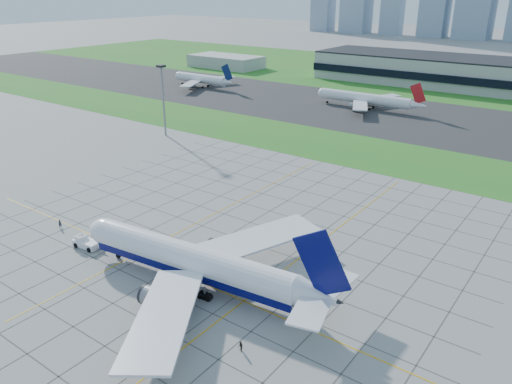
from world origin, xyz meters
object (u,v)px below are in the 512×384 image
at_px(crew_far, 241,347).
at_px(distant_jet_1, 366,99).
at_px(pushback_tug, 86,242).
at_px(crew_near, 60,224).
at_px(airliner, 194,262).
at_px(light_mast, 163,92).
at_px(distant_jet_0, 202,79).

bearing_deg(crew_far, distant_jet_1, 145.30).
relative_size(pushback_tug, crew_near, 4.51).
bearing_deg(crew_near, distant_jet_1, 30.98).
distance_m(airliner, pushback_tug, 28.81).
distance_m(light_mast, distant_jet_1, 95.09).
bearing_deg(airliner, crew_far, -34.17).
bearing_deg(crew_far, crew_near, -151.72).
bearing_deg(airliner, light_mast, 132.60).
xyz_separation_m(light_mast, distant_jet_1, (40.96, 85.01, -11.69)).
distance_m(crew_near, distant_jet_1, 153.94).
xyz_separation_m(airliner, distant_jet_0, (-131.54, 148.65, -0.31)).
bearing_deg(distant_jet_0, crew_near, -58.78).
xyz_separation_m(crew_near, distant_jet_0, (-90.59, 149.45, 3.52)).
bearing_deg(pushback_tug, airliner, -0.07).
distance_m(pushback_tug, distant_jet_1, 156.30).
relative_size(airliner, crew_near, 29.03).
bearing_deg(distant_jet_0, light_mast, -56.17).
xyz_separation_m(crew_far, distant_jet_0, (-149.56, 158.25, 3.64)).
height_order(airliner, crew_far, airliner).
xyz_separation_m(airliner, distant_jet_1, (-36.55, 153.03, -0.31)).
bearing_deg(distant_jet_1, crew_far, -71.45).
xyz_separation_m(crew_far, distant_jet_1, (-54.57, 162.63, 3.64)).
bearing_deg(distant_jet_1, airliner, -76.57).
distance_m(airliner, distant_jet_0, 198.49).
bearing_deg(distant_jet_1, distant_jet_0, -177.36).
relative_size(light_mast, crew_near, 13.23).
relative_size(airliner, distant_jet_1, 1.15).
xyz_separation_m(distant_jet_0, distant_jet_1, (95.00, 4.38, 0.00)).
height_order(pushback_tug, distant_jet_1, distant_jet_1).
height_order(pushback_tug, distant_jet_0, distant_jet_0).
xyz_separation_m(light_mast, pushback_tug, (49.10, -71.03, -15.11)).
bearing_deg(pushback_tug, distant_jet_1, 86.85).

